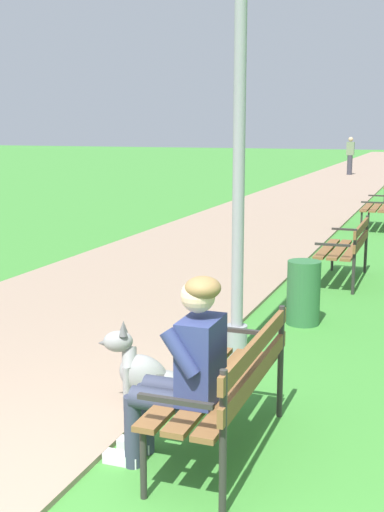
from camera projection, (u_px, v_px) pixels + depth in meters
name	position (u px, v px, depth m)	size (l,w,h in m)	color
paved_path	(340.00, 181.00, 26.21)	(3.61, 60.00, 0.04)	gray
park_bench_near	(229.00, 380.00, 4.36)	(0.55, 1.50, 0.85)	brown
park_bench_mid	(347.00, 245.00, 9.25)	(0.55, 1.50, 0.85)	brown
park_bench_far	(381.00, 205.00, 13.99)	(0.55, 1.50, 0.85)	brown
person_seated_on_near_bench	(184.00, 365.00, 4.15)	(0.74, 0.49, 1.25)	#33384C
dog_grey	(150.00, 379.00, 5.06)	(0.78, 0.47, 0.71)	gray
lamp_post_near	(240.00, 98.00, 5.89)	(0.24, 0.24, 4.59)	gray
litter_bin	(303.00, 293.00, 7.30)	(0.36, 0.36, 0.70)	#2D6638
pedestrian_distant	(350.00, 156.00, 28.96)	(0.32, 0.22, 1.65)	#383842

